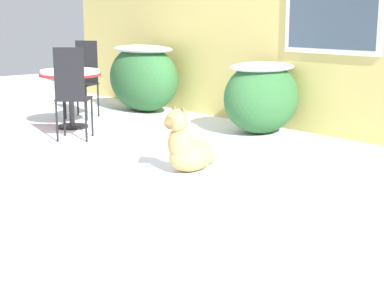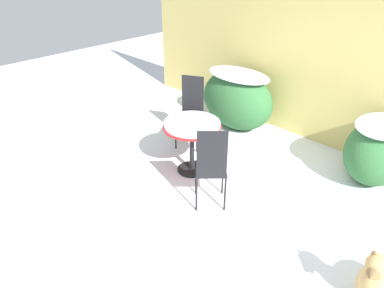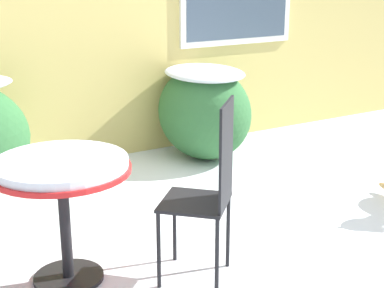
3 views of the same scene
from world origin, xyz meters
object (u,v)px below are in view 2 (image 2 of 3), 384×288
Objects in this scene: patio_table at (192,130)px; dog at (375,280)px; patio_chair_near_table at (191,109)px; patio_chair_far_side at (211,166)px.

patio_table is 1.10× the size of dog.
patio_chair_near_table is at bearing 162.17° from dog.
patio_chair_far_side is (0.72, -0.41, -0.06)m from patio_table.
patio_chair_near_table is at bearing -82.27° from patio_chair_far_side.
patio_chair_near_table reaches higher than patio_table.
patio_chair_near_table reaches higher than dog.
patio_table is 0.83m from patio_chair_far_side.
patio_table is 0.73× the size of patio_chair_far_side.
patio_chair_near_table and patio_chair_far_side have the same top height.
patio_table is at bearing -75.18° from patio_chair_far_side.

